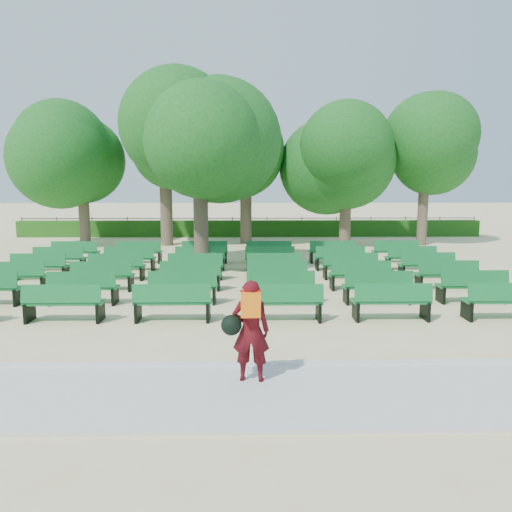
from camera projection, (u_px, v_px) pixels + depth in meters
The scene contains 9 objects.
ground at pixel (253, 288), 14.48m from camera, with size 120.00×120.00×0.00m, color beige.
paving at pixel (260, 395), 7.16m from camera, with size 30.00×2.20×0.06m, color silver.
curb at pixel (258, 365), 8.30m from camera, with size 30.00×0.12×0.10m, color silver.
hedge at pixel (250, 228), 28.26m from camera, with size 26.00×0.70×0.90m, color #225917.
fence at pixel (250, 236), 28.73m from camera, with size 26.00×0.10×1.02m, color black, non-canonical shape.
tree_line at pixel (250, 245), 24.37m from camera, with size 21.80×6.80×7.04m, color #195D1C, non-canonical shape.
bench_array at pixel (233, 281), 15.06m from camera, with size 1.75×0.66×1.08m.
tree_among at pixel (200, 137), 16.55m from camera, with size 4.51×4.51×6.60m.
person at pixel (249, 329), 7.50m from camera, with size 0.75×0.46×1.56m.
Camera 1 is at (-0.19, -14.19, 3.06)m, focal length 35.00 mm.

